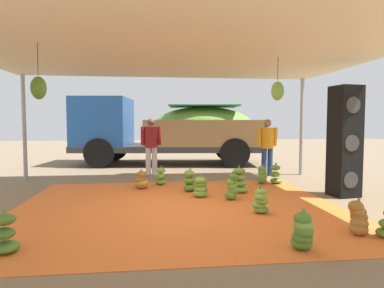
{
  "coord_description": "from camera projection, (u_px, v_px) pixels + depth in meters",
  "views": [
    {
      "loc": [
        -0.42,
        -5.84,
        1.52
      ],
      "look_at": [
        0.44,
        1.66,
        1.03
      ],
      "focal_mm": 31.08,
      "sensor_mm": 36.0,
      "label": 1
    }
  ],
  "objects": [
    {
      "name": "banana_bunch_6",
      "position": [
        5.0,
        235.0,
        3.82
      ],
      "size": [
        0.42,
        0.42,
        0.51
      ],
      "color": "#518428",
      "rests_on": "tarp_orange"
    },
    {
      "name": "worker_1",
      "position": [
        267.0,
        143.0,
        9.42
      ],
      "size": [
        0.59,
        0.36,
        1.61
      ],
      "color": "navy",
      "rests_on": "ground"
    },
    {
      "name": "banana_bunch_9",
      "position": [
        232.0,
        187.0,
        6.46
      ],
      "size": [
        0.34,
        0.29,
        0.55
      ],
      "color": "#518428",
      "rests_on": "tarp_orange"
    },
    {
      "name": "banana_bunch_8",
      "position": [
        161.0,
        177.0,
        8.02
      ],
      "size": [
        0.36,
        0.36,
        0.47
      ],
      "color": "#60932D",
      "rests_on": "tarp_orange"
    },
    {
      "name": "worker_0",
      "position": [
        151.0,
        142.0,
        9.6
      ],
      "size": [
        0.6,
        0.37,
        1.64
      ],
      "color": "silver",
      "rests_on": "ground"
    },
    {
      "name": "banana_bunch_5",
      "position": [
        276.0,
        175.0,
        8.17
      ],
      "size": [
        0.41,
        0.41,
        0.52
      ],
      "color": "#518428",
      "rests_on": "tarp_orange"
    },
    {
      "name": "cargo_truck_main",
      "position": [
        166.0,
        129.0,
        12.13
      ],
      "size": [
        6.86,
        3.14,
        2.4
      ],
      "color": "#2D2D2D",
      "rests_on": "ground"
    },
    {
      "name": "banana_bunch_12",
      "position": [
        201.0,
        187.0,
        6.72
      ],
      "size": [
        0.42,
        0.42,
        0.46
      ],
      "color": "#75A83D",
      "rests_on": "tarp_orange"
    },
    {
      "name": "banana_bunch_11",
      "position": [
        260.0,
        202.0,
        5.51
      ],
      "size": [
        0.35,
        0.34,
        0.47
      ],
      "color": "#60932D",
      "rests_on": "tarp_orange"
    },
    {
      "name": "banana_bunch_3",
      "position": [
        302.0,
        232.0,
        3.91
      ],
      "size": [
        0.34,
        0.35,
        0.5
      ],
      "color": "#477523",
      "rests_on": "tarp_orange"
    },
    {
      "name": "tent_canopy",
      "position": [
        178.0,
        51.0,
        5.67
      ],
      "size": [
        8.0,
        7.0,
        2.83
      ],
      "color": "#9EA0A5",
      "rests_on": "ground"
    },
    {
      "name": "banana_bunch_1",
      "position": [
        262.0,
        175.0,
        8.16
      ],
      "size": [
        0.3,
        0.31,
        0.48
      ],
      "color": "#518428",
      "rests_on": "tarp_orange"
    },
    {
      "name": "banana_bunch_0",
      "position": [
        358.0,
        219.0,
        4.47
      ],
      "size": [
        0.33,
        0.34,
        0.49
      ],
      "color": "#996628",
      "rests_on": "tarp_orange"
    },
    {
      "name": "banana_bunch_7",
      "position": [
        189.0,
        182.0,
        7.25
      ],
      "size": [
        0.39,
        0.39,
        0.51
      ],
      "color": "#518428",
      "rests_on": "tarp_orange"
    },
    {
      "name": "banana_bunch_4",
      "position": [
        141.0,
        180.0,
        7.57
      ],
      "size": [
        0.4,
        0.39,
        0.44
      ],
      "color": "#996628",
      "rests_on": "tarp_orange"
    },
    {
      "name": "ground_plane",
      "position": [
        170.0,
        179.0,
        8.91
      ],
      "size": [
        40.0,
        40.0,
        0.0
      ],
      "primitive_type": "plane",
      "color": "#7F6B51"
    },
    {
      "name": "tarp_orange",
      "position": [
        178.0,
        207.0,
        5.94
      ],
      "size": [
        5.76,
        5.01,
        0.01
      ],
      "primitive_type": "cube",
      "color": "orange",
      "rests_on": "ground"
    },
    {
      "name": "banana_bunch_10",
      "position": [
        239.0,
        181.0,
        7.13
      ],
      "size": [
        0.43,
        0.43,
        0.59
      ],
      "color": "#6B9E38",
      "rests_on": "tarp_orange"
    },
    {
      "name": "speaker_stack",
      "position": [
        345.0,
        141.0,
        6.78
      ],
      "size": [
        0.58,
        0.57,
        2.26
      ],
      "color": "black",
      "rests_on": "ground"
    }
  ]
}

